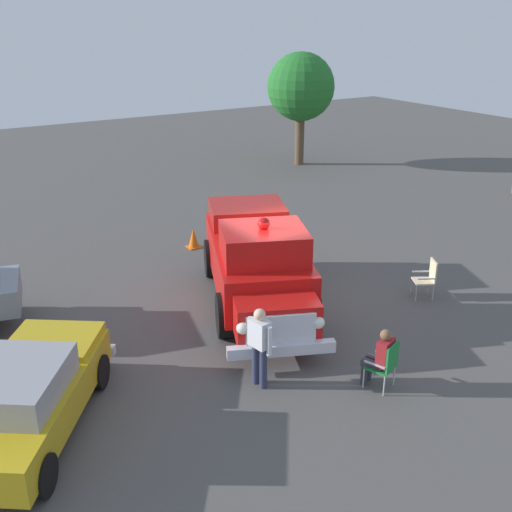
# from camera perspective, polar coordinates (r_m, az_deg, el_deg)

# --- Properties ---
(ground_plane) EXTENTS (60.00, 60.00, 0.00)m
(ground_plane) POSITION_cam_1_polar(r_m,az_deg,el_deg) (15.64, 2.17, -4.50)
(ground_plane) COLOR #514F4C
(vintage_fire_truck) EXTENTS (4.35, 6.33, 2.59)m
(vintage_fire_truck) POSITION_cam_1_polar(r_m,az_deg,el_deg) (15.18, 0.13, -0.37)
(vintage_fire_truck) COLOR black
(vintage_fire_truck) RESTS_ON ground
(classic_hot_rod) EXTENTS (4.02, 4.63, 1.46)m
(classic_hot_rod) POSITION_cam_1_polar(r_m,az_deg,el_deg) (11.60, -20.55, -11.89)
(classic_hot_rod) COLOR black
(classic_hot_rod) RESTS_ON ground
(lawn_chair_near_truck) EXTENTS (0.64, 0.64, 1.02)m
(lawn_chair_near_truck) POSITION_cam_1_polar(r_m,az_deg,el_deg) (12.32, 11.93, -9.63)
(lawn_chair_near_truck) COLOR #B7BABF
(lawn_chair_near_truck) RESTS_ON ground
(lawn_chair_by_car) EXTENTS (0.67, 0.67, 1.02)m
(lawn_chair_by_car) POSITION_cam_1_polar(r_m,az_deg,el_deg) (16.39, 15.62, -1.80)
(lawn_chair_by_car) COLOR #B7BABF
(lawn_chair_by_car) RESTS_ON ground
(spectator_seated) EXTENTS (0.54, 0.63, 1.29)m
(spectator_seated) POSITION_cam_1_polar(r_m,az_deg,el_deg) (12.31, 11.40, -9.03)
(spectator_seated) COLOR #383842
(spectator_seated) RESTS_ON ground
(spectator_standing) EXTENTS (0.33, 0.65, 1.68)m
(spectator_standing) POSITION_cam_1_polar(r_m,az_deg,el_deg) (11.98, 0.33, -7.98)
(spectator_standing) COLOR #2D334C
(spectator_standing) RESTS_ON ground
(oak_tree_left) EXTENTS (3.14, 3.14, 5.22)m
(oak_tree_left) POSITION_cam_1_polar(r_m,az_deg,el_deg) (29.72, 4.17, 15.28)
(oak_tree_left) COLOR brown
(oak_tree_left) RESTS_ON ground
(traffic_cone) EXTENTS (0.40, 0.40, 0.64)m
(traffic_cone) POSITION_cam_1_polar(r_m,az_deg,el_deg) (19.35, -5.80, 1.65)
(traffic_cone) COLOR orange
(traffic_cone) RESTS_ON ground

